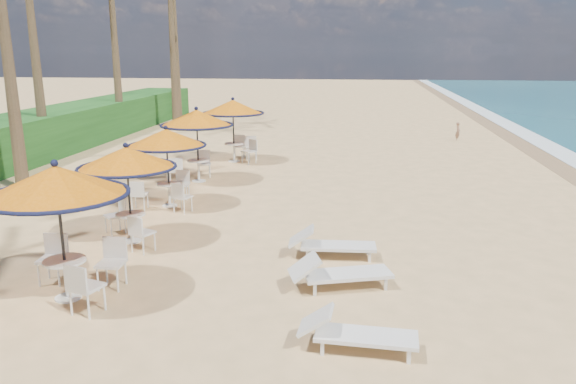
# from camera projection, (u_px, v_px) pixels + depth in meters

# --- Properties ---
(ground) EXTENTS (160.00, 160.00, 0.00)m
(ground) POSITION_uv_depth(u_px,v_px,m) (325.00, 327.00, 9.31)
(ground) COLOR tan
(ground) RESTS_ON ground
(station_0) EXTENTS (2.51, 2.51, 2.61)m
(station_0) POSITION_uv_depth(u_px,v_px,m) (61.00, 198.00, 9.93)
(station_0) COLOR black
(station_0) RESTS_ON ground
(station_1) EXTENTS (2.30, 2.30, 2.40)m
(station_1) POSITION_uv_depth(u_px,v_px,m) (127.00, 167.00, 13.00)
(station_1) COLOR black
(station_1) RESTS_ON ground
(station_2) EXTENTS (2.28, 2.28, 2.38)m
(station_2) POSITION_uv_depth(u_px,v_px,m) (167.00, 148.00, 16.05)
(station_2) COLOR black
(station_2) RESTS_ON ground
(station_3) EXTENTS (2.50, 2.50, 2.60)m
(station_3) POSITION_uv_depth(u_px,v_px,m) (196.00, 125.00, 19.12)
(station_3) COLOR black
(station_3) RESTS_ON ground
(station_4) EXTENTS (2.52, 2.52, 2.63)m
(station_4) POSITION_uv_depth(u_px,v_px,m) (235.00, 115.00, 22.62)
(station_4) COLOR black
(station_4) RESTS_ON ground
(lounger_near) EXTENTS (1.83, 0.66, 0.65)m
(lounger_near) POSITION_uv_depth(u_px,v_px,m) (354.00, 332.00, 8.50)
(lounger_near) COLOR silver
(lounger_near) RESTS_ON ground
(lounger_mid) EXTENTS (2.06, 1.19, 0.71)m
(lounger_mid) POSITION_uv_depth(u_px,v_px,m) (337.00, 272.00, 10.73)
(lounger_mid) COLOR silver
(lounger_mid) RESTS_ON ground
(lounger_far) EXTENTS (1.94, 0.70, 0.69)m
(lounger_far) POSITION_uv_depth(u_px,v_px,m) (329.00, 244.00, 12.35)
(lounger_far) COLOR silver
(lounger_far) RESTS_ON ground
(person) EXTENTS (0.27, 0.38, 0.97)m
(person) POSITION_uv_depth(u_px,v_px,m) (458.00, 131.00, 28.35)
(person) COLOR #8C6147
(person) RESTS_ON ground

